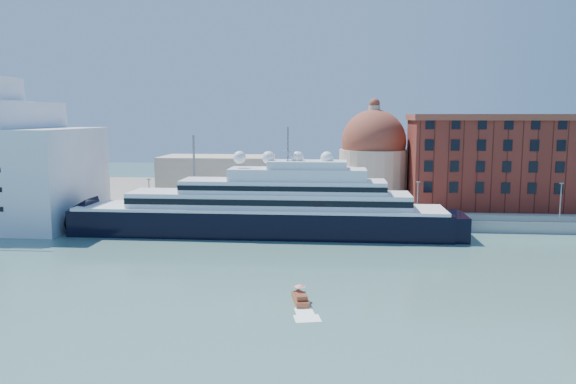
# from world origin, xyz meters

# --- Properties ---
(ground) EXTENTS (400.00, 400.00, 0.00)m
(ground) POSITION_xyz_m (0.00, 0.00, 0.00)
(ground) COLOR #365E57
(ground) RESTS_ON ground
(quay) EXTENTS (180.00, 10.00, 2.50)m
(quay) POSITION_xyz_m (0.00, 34.00, 1.25)
(quay) COLOR gray
(quay) RESTS_ON ground
(land) EXTENTS (260.00, 72.00, 2.00)m
(land) POSITION_xyz_m (0.00, 75.00, 1.00)
(land) COLOR slate
(land) RESTS_ON ground
(quay_fence) EXTENTS (180.00, 0.10, 1.20)m
(quay_fence) POSITION_xyz_m (0.00, 29.50, 3.10)
(quay_fence) COLOR slate
(quay_fence) RESTS_ON quay
(superyacht) EXTENTS (88.45, 12.26, 26.44)m
(superyacht) POSITION_xyz_m (-6.12, 23.00, 4.56)
(superyacht) COLOR black
(superyacht) RESTS_ON ground
(service_barge) EXTENTS (12.15, 6.12, 2.61)m
(service_barge) POSITION_xyz_m (-57.00, 22.06, 0.75)
(service_barge) COLOR white
(service_barge) RESTS_ON ground
(water_taxi) EXTENTS (2.81, 5.55, 2.52)m
(water_taxi) POSITION_xyz_m (7.81, -19.53, 0.60)
(water_taxi) COLOR brown
(water_taxi) RESTS_ON ground
(warehouse) EXTENTS (43.00, 19.00, 23.25)m
(warehouse) POSITION_xyz_m (52.00, 52.00, 13.79)
(warehouse) COLOR maroon
(warehouse) RESTS_ON land
(church) EXTENTS (66.00, 18.00, 25.50)m
(church) POSITION_xyz_m (6.39, 57.72, 10.91)
(church) COLOR beige
(church) RESTS_ON land
(lamp_posts) EXTENTS (120.80, 2.40, 18.00)m
(lamp_posts) POSITION_xyz_m (-12.67, 32.27, 9.84)
(lamp_posts) COLOR slate
(lamp_posts) RESTS_ON quay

